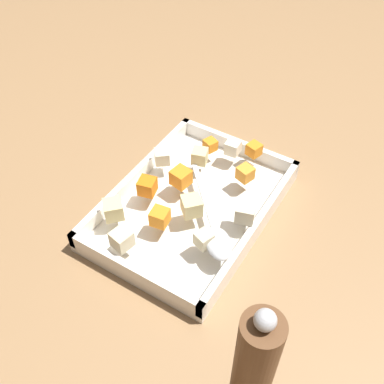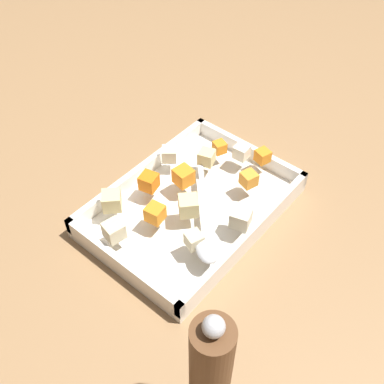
# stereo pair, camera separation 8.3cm
# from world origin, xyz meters

# --- Properties ---
(ground_plane) EXTENTS (4.00, 4.00, 0.00)m
(ground_plane) POSITION_xyz_m (0.00, 0.00, 0.00)
(ground_plane) COLOR #936D47
(baking_dish) EXTENTS (0.37, 0.27, 0.05)m
(baking_dish) POSITION_xyz_m (0.01, -0.01, 0.01)
(baking_dish) COLOR white
(baking_dish) RESTS_ON ground_plane
(carrot_chunk_corner_ne) EXTENTS (0.03, 0.03, 0.02)m
(carrot_chunk_corner_ne) POSITION_xyz_m (-0.15, 0.04, 0.06)
(carrot_chunk_corner_ne) COLOR orange
(carrot_chunk_corner_ne) RESTS_ON baking_dish
(carrot_chunk_far_right) EXTENTS (0.03, 0.03, 0.02)m
(carrot_chunk_far_right) POSITION_xyz_m (-0.12, -0.04, 0.06)
(carrot_chunk_far_right) COLOR orange
(carrot_chunk_far_right) RESTS_ON baking_dish
(carrot_chunk_mid_right) EXTENTS (0.04, 0.04, 0.03)m
(carrot_chunk_mid_right) POSITION_xyz_m (-0.01, -0.04, 0.06)
(carrot_chunk_mid_right) COLOR orange
(carrot_chunk_mid_right) RESTS_ON baking_dish
(carrot_chunk_corner_nw) EXTENTS (0.03, 0.03, 0.03)m
(carrot_chunk_corner_nw) POSITION_xyz_m (-0.08, 0.05, 0.06)
(carrot_chunk_corner_nw) COLOR orange
(carrot_chunk_corner_nw) RESTS_ON baking_dish
(carrot_chunk_near_right) EXTENTS (0.03, 0.03, 0.03)m
(carrot_chunk_near_right) POSITION_xyz_m (0.09, -0.02, 0.06)
(carrot_chunk_near_right) COLOR orange
(carrot_chunk_near_right) RESTS_ON baking_dish
(carrot_chunk_near_left) EXTENTS (0.04, 0.04, 0.03)m
(carrot_chunk_near_left) POSITION_xyz_m (0.04, -0.08, 0.06)
(carrot_chunk_near_left) COLOR orange
(carrot_chunk_near_left) RESTS_ON baking_dish
(potato_chunk_under_handle) EXTENTS (0.03, 0.03, 0.03)m
(potato_chunk_under_handle) POSITION_xyz_m (0.09, 0.07, 0.06)
(potato_chunk_under_handle) COLOR beige
(potato_chunk_under_handle) RESTS_ON baking_dish
(potato_chunk_back_center) EXTENTS (0.05, 0.05, 0.03)m
(potato_chunk_back_center) POSITION_xyz_m (0.04, 0.01, 0.06)
(potato_chunk_back_center) COLOR #E0CC89
(potato_chunk_back_center) RESTS_ON baking_dish
(potato_chunk_corner_sw) EXTENTS (0.04, 0.04, 0.03)m
(potato_chunk_corner_sw) POSITION_xyz_m (-0.07, -0.04, 0.06)
(potato_chunk_corner_sw) COLOR #E0CC89
(potato_chunk_corner_sw) RESTS_ON baking_dish
(potato_chunk_far_left) EXTENTS (0.05, 0.05, 0.03)m
(potato_chunk_far_left) POSITION_xyz_m (0.12, -0.10, 0.06)
(potato_chunk_far_left) COLOR #E0CC89
(potato_chunk_far_left) RESTS_ON baking_dish
(potato_chunk_heap_side) EXTENTS (0.04, 0.04, 0.03)m
(potato_chunk_heap_side) POSITION_xyz_m (-0.04, -0.10, 0.06)
(potato_chunk_heap_side) COLOR beige
(potato_chunk_heap_side) RESTS_ON baking_dish
(potato_chunk_near_spoon) EXTENTS (0.04, 0.04, 0.03)m
(potato_chunk_near_spoon) POSITION_xyz_m (0.16, -0.05, 0.06)
(potato_chunk_near_spoon) COLOR beige
(potato_chunk_near_spoon) RESTS_ON baking_dish
(parsnip_chunk_rim_edge) EXTENTS (0.04, 0.04, 0.03)m
(parsnip_chunk_rim_edge) POSITION_xyz_m (0.01, 0.10, 0.06)
(parsnip_chunk_rim_edge) COLOR beige
(parsnip_chunk_rim_edge) RESTS_ON baking_dish
(parsnip_chunk_corner_se) EXTENTS (0.03, 0.03, 0.03)m
(parsnip_chunk_corner_se) POSITION_xyz_m (-0.13, -0.00, 0.06)
(parsnip_chunk_corner_se) COLOR silver
(parsnip_chunk_corner_se) RESTS_ON baking_dish
(serving_spoon) EXTENTS (0.18, 0.18, 0.02)m
(serving_spoon) POSITION_xyz_m (0.08, 0.08, 0.05)
(serving_spoon) COLOR silver
(serving_spoon) RESTS_ON baking_dish
(pepper_mill) EXTENTS (0.05, 0.05, 0.25)m
(pepper_mill) POSITION_xyz_m (0.27, 0.24, 0.12)
(pepper_mill) COLOR brown
(pepper_mill) RESTS_ON ground_plane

